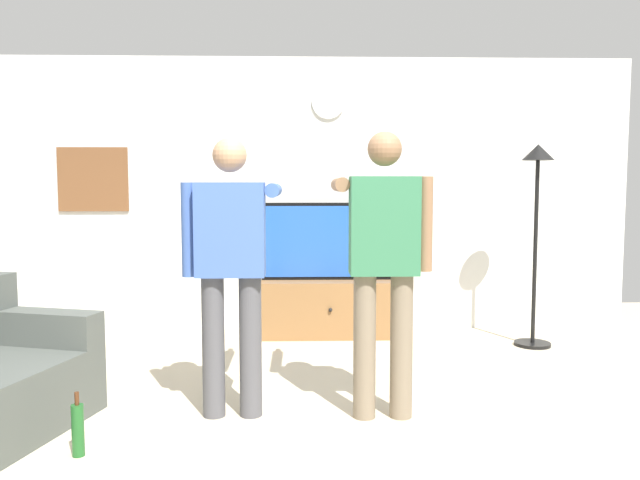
{
  "coord_description": "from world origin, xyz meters",
  "views": [
    {
      "loc": [
        -0.08,
        -3.37,
        1.45
      ],
      "look_at": [
        0.06,
        1.2,
        1.05
      ],
      "focal_mm": 35.36,
      "sensor_mm": 36.0,
      "label": 1
    }
  ],
  "objects_px": {
    "wall_clock": "(328,102)",
    "television": "(329,241)",
    "floor_lamp": "(537,203)",
    "person_standing_nearer_couch": "(383,257)",
    "person_standing_nearer_lamp": "(231,260)",
    "tv_stand": "(329,308)",
    "framed_picture": "(93,179)",
    "beverage_bottle": "(78,429)"
  },
  "relations": [
    {
      "from": "wall_clock",
      "to": "television",
      "type": "bearing_deg",
      "value": -90.0
    },
    {
      "from": "floor_lamp",
      "to": "person_standing_nearer_couch",
      "type": "relative_size",
      "value": 1.02
    },
    {
      "from": "floor_lamp",
      "to": "person_standing_nearer_lamp",
      "type": "xyz_separation_m",
      "value": [
        -2.53,
        -1.65,
        -0.31
      ]
    },
    {
      "from": "floor_lamp",
      "to": "person_standing_nearer_couch",
      "type": "xyz_separation_m",
      "value": [
        -1.59,
        -1.7,
        -0.28
      ]
    },
    {
      "from": "tv_stand",
      "to": "wall_clock",
      "type": "bearing_deg",
      "value": 90.0
    },
    {
      "from": "tv_stand",
      "to": "framed_picture",
      "type": "xyz_separation_m",
      "value": [
        -2.31,
        0.3,
        1.24
      ]
    },
    {
      "from": "person_standing_nearer_couch",
      "to": "wall_clock",
      "type": "bearing_deg",
      "value": 95.58
    },
    {
      "from": "beverage_bottle",
      "to": "floor_lamp",
      "type": "bearing_deg",
      "value": 34.17
    },
    {
      "from": "beverage_bottle",
      "to": "wall_clock",
      "type": "bearing_deg",
      "value": 63.62
    },
    {
      "from": "floor_lamp",
      "to": "beverage_bottle",
      "type": "height_order",
      "value": "floor_lamp"
    },
    {
      "from": "framed_picture",
      "to": "floor_lamp",
      "type": "height_order",
      "value": "framed_picture"
    },
    {
      "from": "wall_clock",
      "to": "framed_picture",
      "type": "bearing_deg",
      "value": 179.88
    },
    {
      "from": "person_standing_nearer_couch",
      "to": "beverage_bottle",
      "type": "bearing_deg",
      "value": -162.62
    },
    {
      "from": "tv_stand",
      "to": "person_standing_nearer_couch",
      "type": "height_order",
      "value": "person_standing_nearer_couch"
    },
    {
      "from": "tv_stand",
      "to": "person_standing_nearer_couch",
      "type": "distance_m",
      "value": 2.27
    },
    {
      "from": "framed_picture",
      "to": "beverage_bottle",
      "type": "xyz_separation_m",
      "value": [
        0.84,
        -2.96,
        -1.36
      ]
    },
    {
      "from": "television",
      "to": "beverage_bottle",
      "type": "height_order",
      "value": "television"
    },
    {
      "from": "tv_stand",
      "to": "person_standing_nearer_lamp",
      "type": "relative_size",
      "value": 0.75
    },
    {
      "from": "framed_picture",
      "to": "person_standing_nearer_lamp",
      "type": "xyz_separation_m",
      "value": [
        1.61,
        -2.38,
        -0.52
      ]
    },
    {
      "from": "television",
      "to": "floor_lamp",
      "type": "relative_size",
      "value": 0.71
    },
    {
      "from": "television",
      "to": "person_standing_nearer_lamp",
      "type": "relative_size",
      "value": 0.74
    },
    {
      "from": "television",
      "to": "framed_picture",
      "type": "xyz_separation_m",
      "value": [
        -2.31,
        0.25,
        0.59
      ]
    },
    {
      "from": "television",
      "to": "floor_lamp",
      "type": "height_order",
      "value": "floor_lamp"
    },
    {
      "from": "floor_lamp",
      "to": "person_standing_nearer_couch",
      "type": "bearing_deg",
      "value": -133.02
    },
    {
      "from": "television",
      "to": "framed_picture",
      "type": "height_order",
      "value": "framed_picture"
    },
    {
      "from": "person_standing_nearer_lamp",
      "to": "wall_clock",
      "type": "bearing_deg",
      "value": 73.49
    },
    {
      "from": "wall_clock",
      "to": "person_standing_nearer_lamp",
      "type": "distance_m",
      "value": 2.78
    },
    {
      "from": "television",
      "to": "person_standing_nearer_lamp",
      "type": "height_order",
      "value": "person_standing_nearer_lamp"
    },
    {
      "from": "television",
      "to": "person_standing_nearer_couch",
      "type": "relative_size",
      "value": 0.73
    },
    {
      "from": "television",
      "to": "beverage_bottle",
      "type": "xyz_separation_m",
      "value": [
        -1.47,
        -2.71,
        -0.76
      ]
    },
    {
      "from": "framed_picture",
      "to": "beverage_bottle",
      "type": "bearing_deg",
      "value": -74.14
    },
    {
      "from": "person_standing_nearer_lamp",
      "to": "beverage_bottle",
      "type": "height_order",
      "value": "person_standing_nearer_lamp"
    },
    {
      "from": "tv_stand",
      "to": "person_standing_nearer_lamp",
      "type": "xyz_separation_m",
      "value": [
        -0.7,
        -2.08,
        0.72
      ]
    },
    {
      "from": "framed_picture",
      "to": "person_standing_nearer_lamp",
      "type": "height_order",
      "value": "framed_picture"
    },
    {
      "from": "floor_lamp",
      "to": "tv_stand",
      "type": "bearing_deg",
      "value": 166.62
    },
    {
      "from": "wall_clock",
      "to": "floor_lamp",
      "type": "xyz_separation_m",
      "value": [
        1.82,
        -0.72,
        -0.96
      ]
    },
    {
      "from": "person_standing_nearer_lamp",
      "to": "beverage_bottle",
      "type": "distance_m",
      "value": 1.28
    },
    {
      "from": "television",
      "to": "floor_lamp",
      "type": "xyz_separation_m",
      "value": [
        1.82,
        -0.48,
        0.38
      ]
    },
    {
      "from": "television",
      "to": "person_standing_nearer_couch",
      "type": "xyz_separation_m",
      "value": [
        0.24,
        -2.18,
        0.1
      ]
    },
    {
      "from": "framed_picture",
      "to": "television",
      "type": "bearing_deg",
      "value": -6.15
    },
    {
      "from": "framed_picture",
      "to": "floor_lamp",
      "type": "distance_m",
      "value": 4.2
    },
    {
      "from": "floor_lamp",
      "to": "television",
      "type": "bearing_deg",
      "value": 165.25
    }
  ]
}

